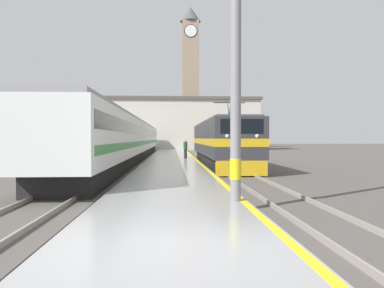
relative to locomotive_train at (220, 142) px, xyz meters
The scene contains 10 objects.
ground_plane 8.89m from the locomotive_train, 115.06° to the left, with size 200.00×200.00×0.00m, color #514C47.
platform 4.96m from the locomotive_train, 141.87° to the left, with size 4.29×140.00×0.32m.
rail_track_near 3.38m from the locomotive_train, 90.00° to the left, with size 2.84×140.00×0.16m.
rail_track_far 8.36m from the locomotive_train, 159.25° to the left, with size 2.83×140.00×0.16m.
locomotive_train is the anchor object (origin of this frame).
passenger_train 11.71m from the locomotive_train, 130.78° to the left, with size 2.92×51.22×3.71m.
catenary_mast 18.20m from the locomotive_train, 95.94° to the right, with size 2.22×0.32×8.81m.
person_on_platform 4.98m from the locomotive_train, 120.51° to the left, with size 0.34×0.34×1.67m.
clock_tower 51.17m from the locomotive_train, 89.79° to the left, with size 4.26×4.26×29.31m.
station_building 40.35m from the locomotive_train, 93.91° to the left, with size 29.54×9.34×9.29m.
Camera 1 is at (-0.02, -6.29, 2.09)m, focal length 35.00 mm.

